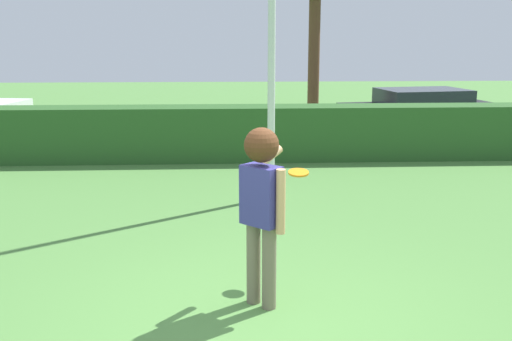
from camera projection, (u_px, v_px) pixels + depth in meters
ground_plane at (260, 320)px, 5.66m from camera, size 60.00×60.00×0.00m
person at (262, 195)px, 5.74m from camera, size 0.49×0.83×1.79m
frisbee at (299, 173)px, 6.50m from camera, size 0.23×0.23×0.06m
hedge_row at (240, 133)px, 12.89m from camera, size 19.74×0.90×1.16m
parked_car_black at (422, 110)px, 15.93m from camera, size 4.42×2.36×1.25m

